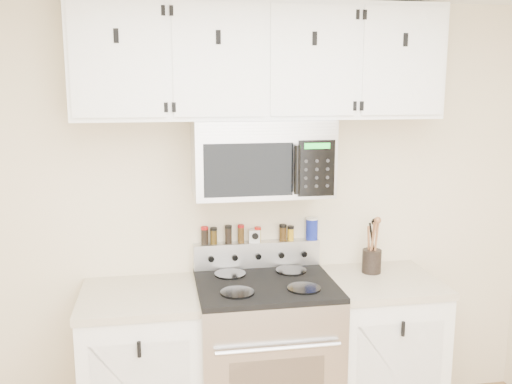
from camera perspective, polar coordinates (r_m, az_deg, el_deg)
The scene contains 16 objects.
back_wall at distance 3.42m, azimuth -0.03°, elevation -2.43°, with size 3.50×0.01×2.50m, color beige.
range at distance 3.39m, azimuth 0.94°, elevation -16.34°, with size 0.76×0.65×1.10m.
base_cabinet_left at distance 3.37m, azimuth -11.27°, elevation -17.18°, with size 0.64×0.62×0.92m.
base_cabinet_right at distance 3.60m, azimuth 12.11°, elevation -15.33°, with size 0.64×0.62×0.92m.
microwave at distance 3.17m, azimuth 0.58°, elevation 3.49°, with size 0.76×0.44×0.42m.
upper_cabinets at distance 3.17m, azimuth 0.50°, elevation 12.92°, with size 2.00×0.35×0.62m.
utensil_crock at distance 3.49m, azimuth 11.50°, elevation -6.60°, with size 0.11×0.11×0.33m.
kitchen_timer at distance 3.41m, azimuth -0.16°, elevation -4.40°, with size 0.07×0.05×0.08m, color silver.
salt_canister at distance 3.48m, azimuth 5.61°, elevation -3.66°, with size 0.07×0.07×0.13m.
spice_jar_0 at distance 3.37m, azimuth -5.16°, elevation -4.35°, with size 0.04×0.04×0.11m.
spice_jar_1 at distance 3.38m, azimuth -4.26°, elevation -4.38°, with size 0.04×0.04×0.10m.
spice_jar_2 at distance 3.38m, azimuth -2.78°, elevation -4.24°, with size 0.04×0.04×0.11m.
spice_jar_3 at distance 3.39m, azimuth -1.51°, elevation -4.19°, with size 0.04×0.04×0.11m.
spice_jar_4 at distance 3.41m, azimuth 0.18°, elevation -4.26°, with size 0.04×0.04×0.09m.
spice_jar_5 at distance 3.44m, azimuth 2.70°, elevation -4.07°, with size 0.04×0.04×0.10m.
spice_jar_6 at distance 3.45m, azimuth 3.49°, elevation -4.12°, with size 0.04×0.04×0.09m.
Camera 1 is at (-0.57, -1.53, 2.03)m, focal length 40.00 mm.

